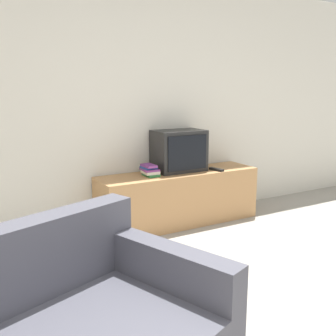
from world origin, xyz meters
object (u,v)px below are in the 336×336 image
at_px(book_stack, 150,170).
at_px(remote_on_stand, 216,169).
at_px(television, 179,151).
at_px(tv_stand, 179,198).

bearing_deg(book_stack, remote_on_stand, -9.13).
xyz_separation_m(television, remote_on_stand, (0.36, -0.19, -0.21)).
height_order(tv_stand, television, television).
height_order(tv_stand, remote_on_stand, remote_on_stand).
distance_m(tv_stand, television, 0.52).
bearing_deg(television, book_stack, -169.65).
distance_m(tv_stand, book_stack, 0.50).
height_order(book_stack, remote_on_stand, book_stack).
bearing_deg(book_stack, tv_stand, 1.08).
xyz_separation_m(television, book_stack, (-0.39, -0.07, -0.16)).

